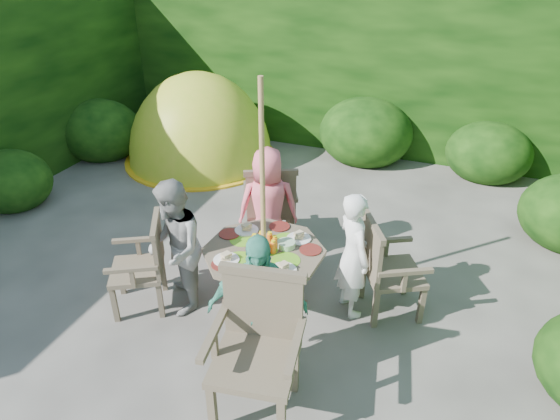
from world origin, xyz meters
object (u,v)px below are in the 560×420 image
(dome_tent, at_px, (202,159))
(garden_chair_front, at_px, (258,345))
(parasol_pole, at_px, (263,206))
(child_left, at_px, (175,248))
(child_back, at_px, (268,207))
(garden_chair_back, at_px, (270,205))
(garden_chair_left, at_px, (145,264))
(garden_chair_right, at_px, (386,267))
(child_front, at_px, (258,309))
(child_right, at_px, (353,255))
(patio_table, at_px, (264,259))

(dome_tent, bearing_deg, garden_chair_front, -69.75)
(parasol_pole, relative_size, child_left, 1.69)
(child_back, bearing_deg, garden_chair_back, -96.54)
(garden_chair_left, distance_m, child_back, 1.37)
(garden_chair_right, relative_size, child_left, 0.71)
(garden_chair_back, distance_m, garden_chair_front, 2.18)
(parasol_pole, xyz_separation_m, garden_chair_back, (-0.36, 1.03, -0.59))
(parasol_pole, height_order, garden_chair_front, parasol_pole)
(garden_chair_right, xyz_separation_m, child_back, (-1.31, 0.40, 0.15))
(garden_chair_front, xyz_separation_m, child_front, (-0.11, 0.26, 0.08))
(garden_chair_front, xyz_separation_m, child_right, (0.37, 1.29, 0.04))
(child_back, distance_m, child_front, 1.60)
(child_right, relative_size, dome_tent, 0.45)
(garden_chair_right, relative_size, dome_tent, 0.34)
(garden_chair_left, bearing_deg, child_left, 77.97)
(parasol_pole, height_order, garden_chair_right, parasol_pole)
(child_front, relative_size, dome_tent, 0.48)
(garden_chair_right, bearing_deg, child_front, 116.78)
(garden_chair_left, xyz_separation_m, child_left, (0.29, 0.09, 0.18))
(patio_table, height_order, child_right, child_right)
(garden_chair_left, bearing_deg, dome_tent, 171.98)
(patio_table, xyz_separation_m, garden_chair_right, (1.04, 0.35, -0.06))
(dome_tent, bearing_deg, garden_chair_right, -51.55)
(child_right, bearing_deg, garden_chair_back, 16.38)
(patio_table, bearing_deg, parasol_pole, -147.59)
(patio_table, relative_size, parasol_pole, 0.65)
(patio_table, bearing_deg, garden_chair_front, -69.68)
(patio_table, bearing_deg, garden_chair_left, -161.02)
(parasol_pole, xyz_separation_m, garden_chair_left, (-1.04, -0.36, -0.63))
(garden_chair_left, distance_m, garden_chair_front, 1.57)
(child_right, distance_m, child_back, 1.13)
(child_right, relative_size, child_back, 0.95)
(child_right, xyz_separation_m, child_front, (-0.49, -1.02, 0.04))
(child_front, distance_m, dome_tent, 4.54)
(garden_chair_left, bearing_deg, garden_chair_right, 79.76)
(child_left, distance_m, child_back, 1.13)
(garden_chair_front, bearing_deg, child_right, 64.94)
(child_left, distance_m, child_front, 1.13)
(parasol_pole, distance_m, garden_chair_front, 1.21)
(garden_chair_back, bearing_deg, garden_chair_front, 84.38)
(patio_table, distance_m, child_right, 0.80)
(child_back, bearing_deg, garden_chair_right, 138.68)
(garden_chair_back, relative_size, garden_chair_front, 0.91)
(child_left, bearing_deg, patio_table, 78.64)
(child_right, bearing_deg, patio_table, 70.46)
(child_front, bearing_deg, garden_chair_front, -88.27)
(parasol_pole, height_order, child_front, parasol_pole)
(garden_chair_front, distance_m, dome_tent, 4.81)
(parasol_pole, bearing_deg, garden_chair_right, 18.95)
(patio_table, height_order, garden_chair_back, garden_chair_back)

